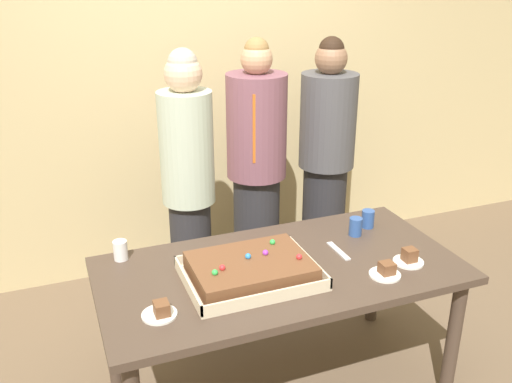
# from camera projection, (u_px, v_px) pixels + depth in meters

# --- Properties ---
(interior_back_panel) EXTENTS (8.00, 0.12, 3.00)m
(interior_back_panel) POSITION_uv_depth(u_px,v_px,m) (189.00, 59.00, 3.81)
(interior_back_panel) COLOR #CCB784
(interior_back_panel) RESTS_ON ground_plane
(party_table) EXTENTS (1.76, 0.89, 0.73)m
(party_table) POSITION_uv_depth(u_px,v_px,m) (280.00, 282.00, 2.75)
(party_table) COLOR #47382D
(party_table) RESTS_ON ground_plane
(sheet_cake) EXTENTS (0.61, 0.47, 0.12)m
(sheet_cake) POSITION_uv_depth(u_px,v_px,m) (250.00, 270.00, 2.60)
(sheet_cake) COLOR beige
(sheet_cake) RESTS_ON party_table
(plated_slice_near_left) EXTENTS (0.15, 0.15, 0.07)m
(plated_slice_near_left) POSITION_uv_depth(u_px,v_px,m) (386.00, 271.00, 2.64)
(plated_slice_near_left) COLOR white
(plated_slice_near_left) RESTS_ON party_table
(plated_slice_near_right) EXTENTS (0.15, 0.15, 0.07)m
(plated_slice_near_right) POSITION_uv_depth(u_px,v_px,m) (161.00, 311.00, 2.33)
(plated_slice_near_right) COLOR white
(plated_slice_near_right) RESTS_ON party_table
(plated_slice_far_left) EXTENTS (0.15, 0.15, 0.08)m
(plated_slice_far_left) POSITION_uv_depth(u_px,v_px,m) (409.00, 258.00, 2.75)
(plated_slice_far_left) COLOR white
(plated_slice_far_left) RESTS_ON party_table
(drink_cup_nearest) EXTENTS (0.07, 0.07, 0.10)m
(drink_cup_nearest) POSITION_uv_depth(u_px,v_px,m) (368.00, 219.00, 3.12)
(drink_cup_nearest) COLOR #2D5199
(drink_cup_nearest) RESTS_ON party_table
(drink_cup_middle) EXTENTS (0.07, 0.07, 0.10)m
(drink_cup_middle) POSITION_uv_depth(u_px,v_px,m) (120.00, 250.00, 2.77)
(drink_cup_middle) COLOR white
(drink_cup_middle) RESTS_ON party_table
(drink_cup_far_end) EXTENTS (0.07, 0.07, 0.10)m
(drink_cup_far_end) POSITION_uv_depth(u_px,v_px,m) (356.00, 227.00, 3.02)
(drink_cup_far_end) COLOR #2D5199
(drink_cup_far_end) RESTS_ON party_table
(cake_server_utensil) EXTENTS (0.03, 0.20, 0.01)m
(cake_server_utensil) POSITION_uv_depth(u_px,v_px,m) (338.00, 251.00, 2.86)
(cake_server_utensil) COLOR silver
(cake_server_utensil) RESTS_ON party_table
(person_serving_front) EXTENTS (0.31, 0.31, 1.69)m
(person_serving_front) POSITION_uv_depth(u_px,v_px,m) (189.00, 188.00, 3.25)
(person_serving_front) COLOR #28282D
(person_serving_front) RESTS_ON ground_plane
(person_green_shirt_behind) EXTENTS (0.38, 0.38, 1.71)m
(person_green_shirt_behind) POSITION_uv_depth(u_px,v_px,m) (257.00, 171.00, 3.57)
(person_green_shirt_behind) COLOR #28282D
(person_green_shirt_behind) RESTS_ON ground_plane
(person_striped_tie_right) EXTENTS (0.38, 0.38, 1.68)m
(person_striped_tie_right) POSITION_uv_depth(u_px,v_px,m) (326.00, 159.00, 3.83)
(person_striped_tie_right) COLOR #28282D
(person_striped_tie_right) RESTS_ON ground_plane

